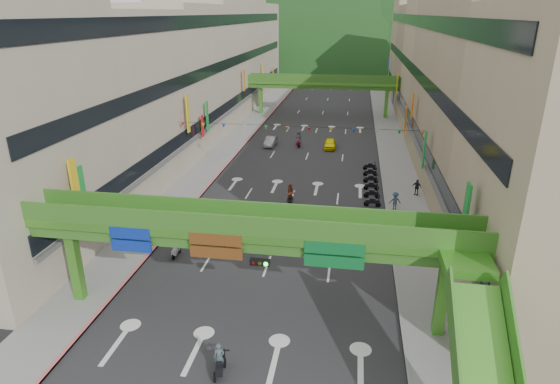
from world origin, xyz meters
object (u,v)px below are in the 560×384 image
(car_silver, at_px, (271,142))
(pedestrian_red, at_px, (451,295))
(scooter_rider_near, at_px, (219,361))
(scooter_rider_mid, at_px, (291,194))
(car_yellow, at_px, (330,144))
(overpass_near, at_px, (261,245))

(car_silver, bearing_deg, pedestrian_red, -60.96)
(scooter_rider_near, xyz_separation_m, car_silver, (-5.09, 43.14, -0.21))
(car_silver, bearing_deg, scooter_rider_near, -80.92)
(scooter_rider_mid, bearing_deg, car_yellow, 83.14)
(car_silver, distance_m, pedestrian_red, 39.35)
(pedestrian_red, bearing_deg, scooter_rider_near, -153.65)
(car_silver, bearing_deg, car_yellow, 3.53)
(overpass_near, distance_m, pedestrian_red, 12.63)
(car_yellow, height_order, pedestrian_red, pedestrian_red)
(car_yellow, bearing_deg, pedestrian_red, -77.19)
(overpass_near, bearing_deg, car_silver, 99.39)
(overpass_near, relative_size, car_yellow, 7.40)
(scooter_rider_mid, distance_m, car_silver, 21.34)
(overpass_near, xyz_separation_m, scooter_rider_near, (-1.32, -4.38, -4.38))
(overpass_near, relative_size, car_silver, 7.47)
(scooter_rider_near, relative_size, pedestrian_red, 1.17)
(scooter_rider_mid, bearing_deg, car_silver, 105.23)
(car_silver, relative_size, car_yellow, 0.99)
(scooter_rider_near, bearing_deg, scooter_rider_mid, 88.70)
(scooter_rider_mid, height_order, car_yellow, scooter_rider_mid)
(scooter_rider_near, height_order, car_yellow, scooter_rider_near)
(car_yellow, xyz_separation_m, pedestrian_red, (9.57, -35.32, 0.14))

